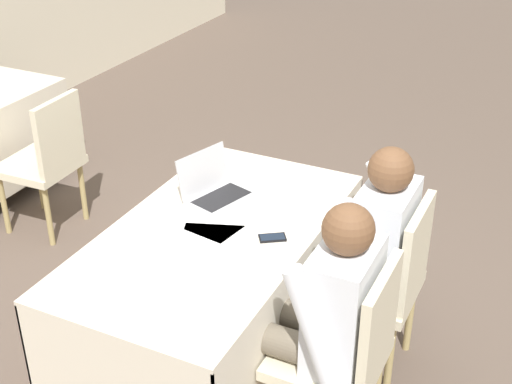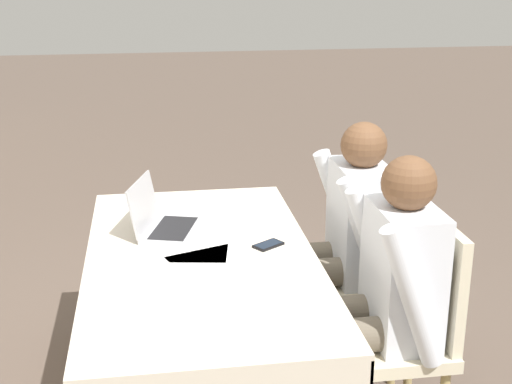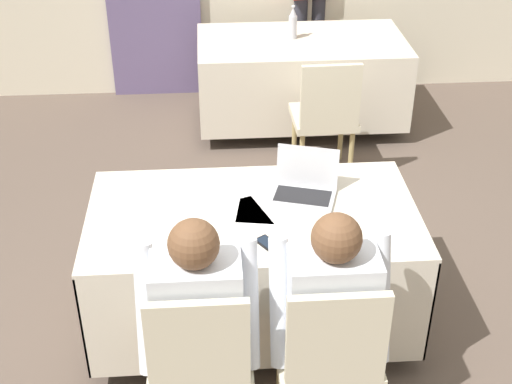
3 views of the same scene
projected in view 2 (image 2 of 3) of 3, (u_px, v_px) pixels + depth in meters
conference_table_near at (202, 294)px, 2.85m from camera, size 1.63×0.89×0.73m
laptop at (164, 222)px, 3.01m from camera, size 0.38×0.34×0.22m
cell_phone at (268, 245)px, 2.88m from camera, size 0.12×0.14×0.01m
paper_beside_laptop at (190, 252)px, 2.82m from camera, size 0.26×0.33×0.00m
paper_centre_table at (209, 259)px, 2.75m from camera, size 0.30×0.35×0.00m
chair_near_left at (405, 324)px, 2.71m from camera, size 0.44×0.44×0.92m
chair_near_right at (363, 266)px, 3.23m from camera, size 0.44×0.44×0.92m
person_checkered_shirt at (381, 288)px, 2.65m from camera, size 0.50×0.52×1.18m
person_white_shirt at (343, 234)px, 3.16m from camera, size 0.50×0.52×1.18m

